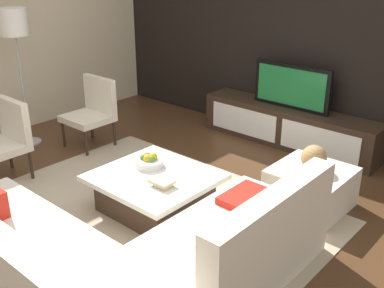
% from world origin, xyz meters
% --- Properties ---
extents(ground_plane, '(14.00, 14.00, 0.00)m').
position_xyz_m(ground_plane, '(0.00, 0.00, 0.00)').
color(ground_plane, '#4C301C').
extents(feature_wall_back, '(6.40, 0.12, 2.80)m').
position_xyz_m(feature_wall_back, '(0.00, 2.70, 1.40)').
color(feature_wall_back, black).
rests_on(feature_wall_back, ground).
extents(area_rug, '(3.28, 2.46, 0.01)m').
position_xyz_m(area_rug, '(-0.10, 0.00, 0.01)').
color(area_rug, tan).
rests_on(area_rug, ground).
extents(media_console, '(2.37, 0.46, 0.50)m').
position_xyz_m(media_console, '(-0.00, 2.40, 0.25)').
color(media_console, '#332319').
rests_on(media_console, ground).
extents(television, '(1.04, 0.06, 0.55)m').
position_xyz_m(television, '(0.00, 2.40, 0.78)').
color(television, black).
rests_on(television, media_console).
extents(sectional_couch, '(2.46, 2.31, 0.81)m').
position_xyz_m(sectional_couch, '(0.52, -0.90, 0.28)').
color(sectional_couch, beige).
rests_on(sectional_couch, ground).
extents(coffee_table, '(1.06, 1.00, 0.38)m').
position_xyz_m(coffee_table, '(-0.10, 0.10, 0.20)').
color(coffee_table, '#332319').
rests_on(coffee_table, ground).
extents(accent_chair_near, '(0.53, 0.51, 0.87)m').
position_xyz_m(accent_chair_near, '(-1.82, -0.45, 0.49)').
color(accent_chair_near, '#332319').
rests_on(accent_chair_near, ground).
extents(floor_lamp, '(0.34, 0.34, 1.72)m').
position_xyz_m(floor_lamp, '(-2.56, 0.21, 1.46)').
color(floor_lamp, '#A5A5AA').
rests_on(floor_lamp, ground).
extents(ottoman, '(0.70, 0.70, 0.40)m').
position_xyz_m(ottoman, '(0.98, 1.15, 0.20)').
color(ottoman, beige).
rests_on(ottoman, ground).
extents(fruit_bowl, '(0.28, 0.28, 0.14)m').
position_xyz_m(fruit_bowl, '(-0.28, 0.20, 0.43)').
color(fruit_bowl, silver).
rests_on(fruit_bowl, coffee_table).
extents(accent_chair_far, '(0.55, 0.52, 0.87)m').
position_xyz_m(accent_chair_far, '(-1.89, 0.76, 0.49)').
color(accent_chair_far, '#332319').
rests_on(accent_chair_far, ground).
extents(decorative_ball, '(0.24, 0.24, 0.24)m').
position_xyz_m(decorative_ball, '(0.98, 1.15, 0.52)').
color(decorative_ball, '#AD8451').
rests_on(decorative_ball, ottoman).
extents(book_stack, '(0.21, 0.16, 0.06)m').
position_xyz_m(book_stack, '(0.12, -0.01, 0.41)').
color(book_stack, '#CCB78C').
rests_on(book_stack, coffee_table).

